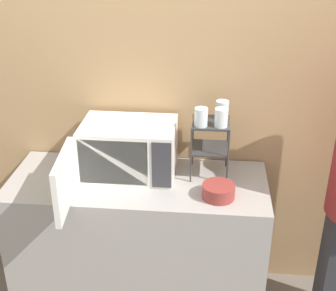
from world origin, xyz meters
TOP-DOWN VIEW (x-y plane):
  - wall_back at (0.00, 0.66)m, footprint 8.00×0.06m
  - counter at (0.00, 0.31)m, footprint 1.53×0.62m
  - microwave at (-0.08, 0.38)m, footprint 0.58×0.80m
  - dish_rack at (0.42, 0.43)m, footprint 0.22×0.22m
  - glass_front_left at (0.36, 0.37)m, footprint 0.08×0.08m
  - glass_back_right at (0.48, 0.49)m, footprint 0.08×0.08m
  - glass_front_right at (0.47, 0.37)m, footprint 0.08×0.08m
  - bowl at (0.48, 0.17)m, footprint 0.18×0.18m

SIDE VIEW (x-z plane):
  - counter at x=0.00m, z-range 0.00..0.91m
  - bowl at x=0.48m, z-range 0.91..0.99m
  - microwave at x=-0.08m, z-range 0.91..1.23m
  - dish_rack at x=0.42m, z-range 0.98..1.33m
  - wall_back at x=0.00m, z-range 0.00..2.60m
  - glass_front_left at x=0.36m, z-range 1.25..1.36m
  - glass_back_right at x=0.48m, z-range 1.25..1.36m
  - glass_front_right at x=0.47m, z-range 1.25..1.36m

